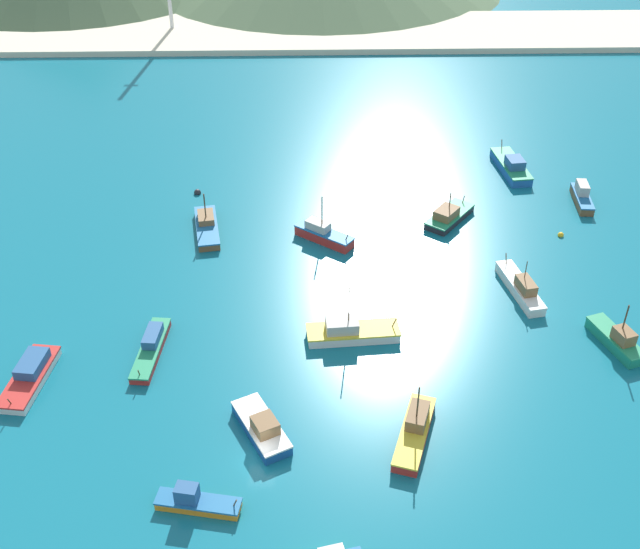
% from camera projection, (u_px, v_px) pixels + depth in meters
% --- Properties ---
extents(ground, '(260.00, 280.00, 0.50)m').
position_uv_depth(ground, '(270.00, 276.00, 97.63)').
color(ground, '#146B7F').
extents(fishing_boat_0, '(4.45, 10.47, 5.53)m').
position_uv_depth(fishing_boat_0, '(207.00, 226.00, 105.36)').
color(fishing_boat_0, brown).
rests_on(fishing_boat_0, ground).
extents(fishing_boat_1, '(8.09, 6.91, 6.58)m').
position_uv_depth(fishing_boat_1, '(323.00, 234.00, 103.28)').
color(fishing_boat_1, red).
rests_on(fishing_boat_1, ground).
extents(fishing_boat_2, '(6.29, 8.62, 2.60)m').
position_uv_depth(fishing_boat_2, '(262.00, 427.00, 75.08)').
color(fishing_boat_2, '#14478C').
rests_on(fishing_boat_2, ground).
extents(fishing_boat_3, '(4.05, 10.51, 4.96)m').
position_uv_depth(fishing_boat_3, '(521.00, 287.00, 93.65)').
color(fishing_boat_3, silver).
rests_on(fishing_boat_3, ground).
extents(fishing_boat_4, '(2.63, 7.81, 2.73)m').
position_uv_depth(fishing_boat_4, '(582.00, 196.00, 111.48)').
color(fishing_boat_4, brown).
rests_on(fishing_boat_4, ground).
extents(fishing_boat_5, '(4.46, 10.05, 2.12)m').
position_uv_depth(fishing_boat_5, '(30.00, 375.00, 81.31)').
color(fishing_boat_5, silver).
rests_on(fishing_boat_5, ground).
extents(fishing_boat_6, '(7.90, 8.80, 4.52)m').
position_uv_depth(fishing_boat_6, '(449.00, 216.00, 107.41)').
color(fishing_boat_6, '#232328').
rests_on(fishing_boat_6, ground).
extents(fishing_boat_7, '(7.80, 3.29, 2.51)m').
position_uv_depth(fishing_boat_7, '(196.00, 501.00, 68.12)').
color(fishing_boat_7, orange).
rests_on(fishing_boat_7, ground).
extents(fishing_boat_8, '(4.72, 8.31, 5.94)m').
position_uv_depth(fishing_boat_8, '(617.00, 339.00, 85.68)').
color(fishing_boat_8, '#198466').
rests_on(fishing_boat_8, ground).
extents(fishing_boat_10, '(4.41, 11.23, 2.94)m').
position_uv_depth(fishing_boat_10, '(511.00, 166.00, 119.14)').
color(fishing_boat_10, '#1E5BA8').
rests_on(fishing_boat_10, ground).
extents(fishing_boat_11, '(5.42, 10.00, 6.23)m').
position_uv_depth(fishing_boat_11, '(415.00, 430.00, 74.84)').
color(fishing_boat_11, red).
rests_on(fishing_boat_11, ground).
extents(fishing_boat_12, '(10.64, 4.01, 6.95)m').
position_uv_depth(fishing_boat_12, '(351.00, 331.00, 86.95)').
color(fishing_boat_12, silver).
rests_on(fishing_boat_12, ground).
extents(fishing_boat_13, '(3.13, 10.40, 2.01)m').
position_uv_depth(fishing_boat_13, '(151.00, 347.00, 85.06)').
color(fishing_boat_13, red).
rests_on(fishing_boat_13, ground).
extents(buoy_0, '(1.03, 1.03, 1.03)m').
position_uv_depth(buoy_0, '(197.00, 193.00, 114.02)').
color(buoy_0, '#232328').
rests_on(buoy_0, ground).
extents(buoy_1, '(0.81, 0.81, 0.81)m').
position_uv_depth(buoy_1, '(561.00, 235.00, 104.65)').
color(buoy_1, gold).
rests_on(buoy_1, ground).
extents(beach_strip, '(247.00, 25.57, 1.20)m').
position_uv_depth(beach_strip, '(282.00, 33.00, 171.44)').
color(beach_strip, beige).
rests_on(beach_strip, ground).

